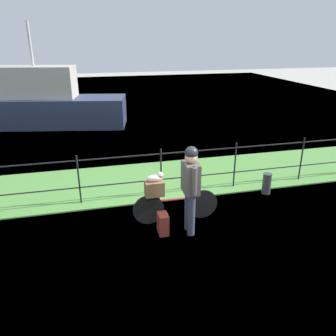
# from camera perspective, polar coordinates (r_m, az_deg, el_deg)

# --- Properties ---
(ground_plane) EXTENTS (60.00, 60.00, 0.00)m
(ground_plane) POSITION_cam_1_polar(r_m,az_deg,el_deg) (6.14, 3.00, -12.45)
(ground_plane) COLOR #B2ADA3
(grass_strip) EXTENTS (27.00, 2.40, 0.03)m
(grass_strip) POSITION_cam_1_polar(r_m,az_deg,el_deg) (8.53, -2.48, -2.02)
(grass_strip) COLOR #569342
(grass_strip) RESTS_ON ground
(harbor_water) EXTENTS (30.00, 30.00, 0.00)m
(harbor_water) POSITION_cam_1_polar(r_m,az_deg,el_deg) (17.10, -8.70, 9.81)
(harbor_water) COLOR slate
(harbor_water) RESTS_ON ground
(iron_fence) EXTENTS (18.04, 0.04, 1.12)m
(iron_fence) POSITION_cam_1_polar(r_m,az_deg,el_deg) (7.50, -1.20, -0.16)
(iron_fence) COLOR black
(iron_fence) RESTS_ON ground
(bicycle_main) EXTENTS (1.70, 0.17, 0.60)m
(bicycle_main) POSITION_cam_1_polar(r_m,az_deg,el_deg) (6.60, 1.18, -6.50)
(bicycle_main) COLOR black
(bicycle_main) RESTS_ON ground
(wooden_crate) EXTENTS (0.36, 0.25, 0.29)m
(wooden_crate) POSITION_cam_1_polar(r_m,az_deg,el_deg) (6.34, -2.35, -3.48)
(wooden_crate) COLOR brown
(wooden_crate) RESTS_ON bicycle_main
(terrier_dog) EXTENTS (0.32, 0.15, 0.18)m
(terrier_dog) POSITION_cam_1_polar(r_m,az_deg,el_deg) (6.25, -2.16, -1.63)
(terrier_dog) COLOR silver
(terrier_dog) RESTS_ON wooden_crate
(cyclist_person) EXTENTS (0.27, 0.54, 1.68)m
(cyclist_person) POSITION_cam_1_polar(r_m,az_deg,el_deg) (5.95, 3.87, -2.54)
(cyclist_person) COLOR #383D51
(cyclist_person) RESTS_ON ground
(backpack_on_paving) EXTENTS (0.18, 0.28, 0.40)m
(backpack_on_paving) POSITION_cam_1_polar(r_m,az_deg,el_deg) (6.26, -0.87, -9.49)
(backpack_on_paving) COLOR maroon
(backpack_on_paving) RESTS_ON ground
(mooring_bollard) EXTENTS (0.20, 0.20, 0.49)m
(mooring_bollard) POSITION_cam_1_polar(r_m,az_deg,el_deg) (8.07, 16.49, -2.57)
(mooring_bollard) COLOR #38383D
(mooring_bollard) RESTS_ON ground
(moored_boat_near) EXTENTS (7.02, 3.01, 3.95)m
(moored_boat_near) POSITION_cam_1_polar(r_m,az_deg,el_deg) (14.55, -21.19, 10.02)
(moored_boat_near) COLOR #2D3856
(moored_boat_near) RESTS_ON ground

